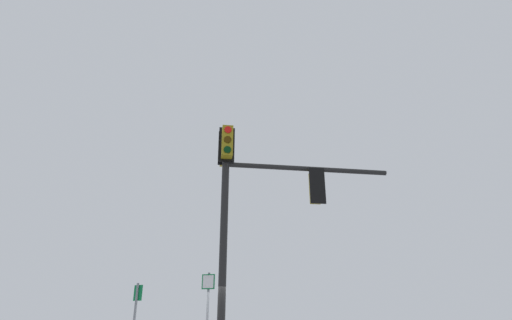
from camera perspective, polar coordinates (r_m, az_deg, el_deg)
signal_mast_assembly at (r=11.16m, az=-0.60°, el=-5.21°), size 0.97×4.94×6.84m
route_sign_primary at (r=12.32m, az=-6.83°, el=-20.73°), size 0.14×0.37×3.04m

